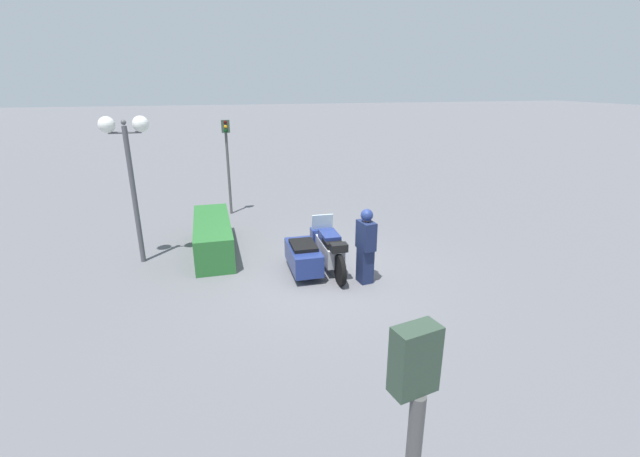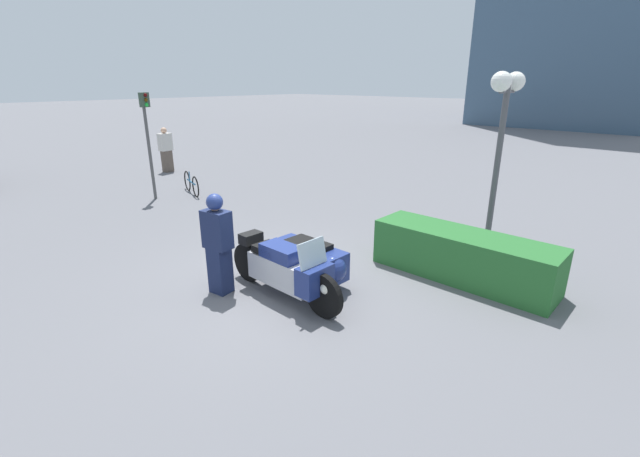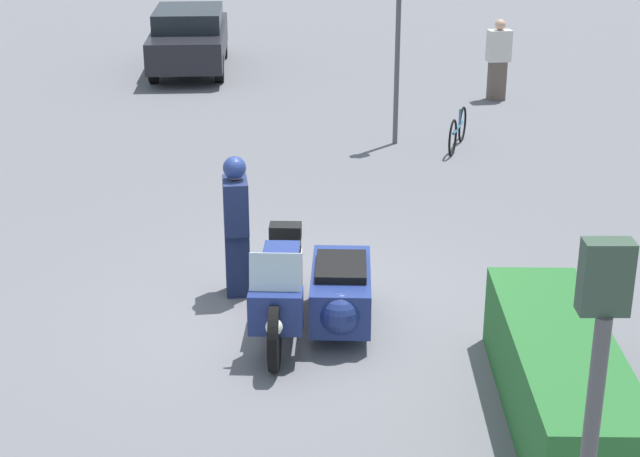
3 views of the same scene
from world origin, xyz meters
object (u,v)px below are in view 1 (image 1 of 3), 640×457
at_px(officer_rider, 366,244).
at_px(traffic_light_near, 227,153).
at_px(twin_lamp_post, 127,148).
at_px(police_motorcycle, 314,251).
at_px(hedge_bush_curbside, 213,236).

height_order(officer_rider, traffic_light_near, traffic_light_near).
bearing_deg(traffic_light_near, twin_lamp_post, -35.01).
relative_size(police_motorcycle, hedge_bush_curbside, 0.78).
distance_m(hedge_bush_curbside, twin_lamp_post, 3.00).
relative_size(police_motorcycle, officer_rider, 1.47).
bearing_deg(police_motorcycle, twin_lamp_post, 69.69).
bearing_deg(twin_lamp_post, officer_rider, -116.90).
xyz_separation_m(twin_lamp_post, traffic_light_near, (3.62, -2.44, -0.77)).
bearing_deg(traffic_light_near, hedge_bush_curbside, -12.54).
bearing_deg(hedge_bush_curbside, traffic_light_near, -11.45).
distance_m(police_motorcycle, hedge_bush_curbside, 2.95).
height_order(police_motorcycle, hedge_bush_curbside, police_motorcycle).
relative_size(officer_rider, hedge_bush_curbside, 0.53).
distance_m(police_motorcycle, traffic_light_near, 5.69).
bearing_deg(traffic_light_near, police_motorcycle, 16.34).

